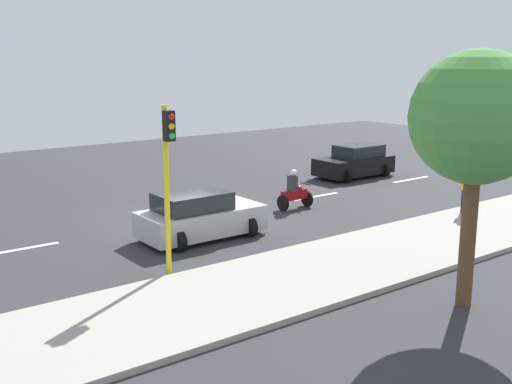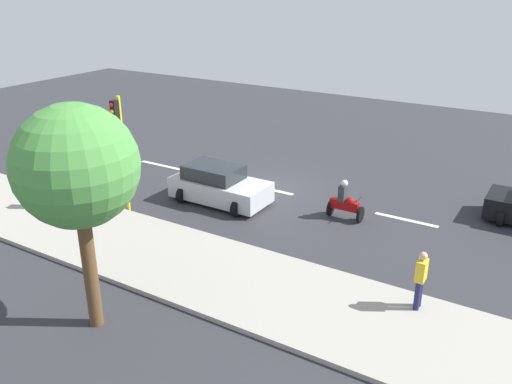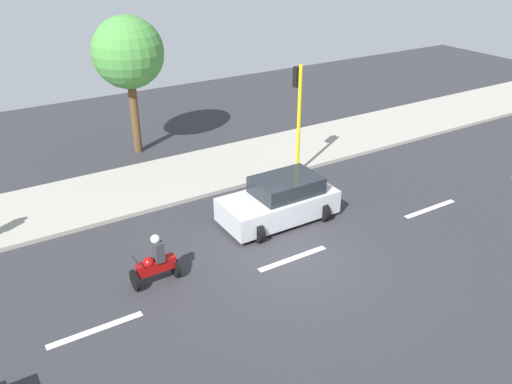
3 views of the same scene
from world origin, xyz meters
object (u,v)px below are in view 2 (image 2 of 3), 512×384
Objects in this scene: traffic_light_corner at (120,139)px; motorcycle at (345,203)px; street_tree_south at (76,168)px; pedestrian_near_signal at (420,278)px; car_silver at (219,185)px.

motorcycle is at bearing 116.78° from traffic_light_corner.
pedestrian_near_signal is at bearing 124.83° from street_tree_south.
pedestrian_near_signal is 0.29× the size of street_tree_south.
motorcycle reaches higher than car_silver.
motorcycle is at bearing 162.68° from street_tree_south.
traffic_light_corner is at bearing -63.22° from motorcycle.
pedestrian_near_signal is at bearing 85.63° from traffic_light_corner.
street_tree_south is (9.56, -2.98, 3.71)m from motorcycle.
traffic_light_corner is at bearing -44.02° from car_silver.
car_silver is 5.08m from motorcycle.
car_silver is at bearing 135.98° from traffic_light_corner.
motorcycle is 10.68m from street_tree_south.
motorcycle is 0.91× the size of pedestrian_near_signal.
car_silver is 2.34× the size of pedestrian_near_signal.
street_tree_south reaches higher than traffic_light_corner.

